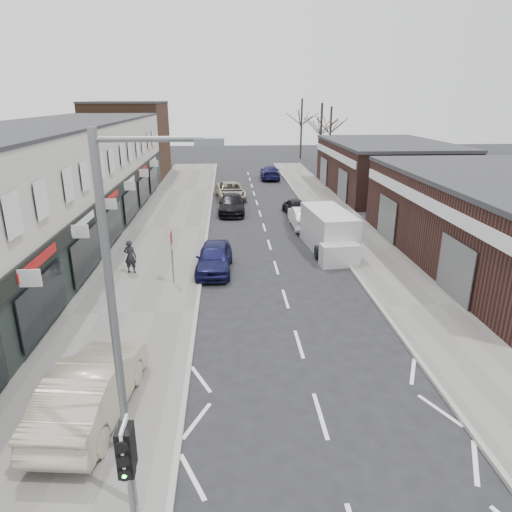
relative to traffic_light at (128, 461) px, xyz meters
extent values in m
plane|color=black|center=(4.40, 2.02, -2.41)|extent=(160.00, 160.00, 0.00)
cube|color=slate|center=(-2.35, 24.02, -2.35)|extent=(5.50, 64.00, 0.12)
cube|color=slate|center=(10.15, 24.02, -2.35)|extent=(3.50, 64.00, 0.12)
cube|color=silver|center=(-9.10, 21.52, 1.14)|extent=(8.00, 41.00, 7.10)
cube|color=#432B1D|center=(-9.10, 47.02, 1.59)|extent=(8.00, 10.00, 8.00)
cube|color=#361D18|center=(16.90, 16.02, -0.16)|extent=(10.00, 18.00, 4.50)
cube|color=#361D18|center=(16.90, 36.02, -0.16)|extent=(10.00, 16.00, 4.50)
cylinder|color=slate|center=(0.00, 0.02, -0.79)|extent=(0.12, 0.12, 3.00)
cube|color=silver|center=(0.00, 0.02, 0.26)|extent=(0.05, 0.55, 1.10)
cube|color=black|center=(0.00, -0.10, 0.26)|extent=(0.28, 0.22, 0.95)
sphere|color=#0CE533|center=(0.00, -0.22, -0.04)|extent=(0.18, 0.18, 0.18)
cube|color=black|center=(0.00, 0.14, 0.26)|extent=(0.26, 0.20, 0.90)
cylinder|color=slate|center=(-0.30, 1.22, 1.71)|extent=(0.16, 0.16, 8.00)
cylinder|color=slate|center=(0.60, 1.22, 5.51)|extent=(1.80, 0.10, 0.10)
cube|color=slate|center=(1.60, 1.22, 5.46)|extent=(0.50, 0.22, 0.12)
cylinder|color=slate|center=(-0.80, 14.02, -1.04)|extent=(0.07, 0.07, 2.50)
cube|color=white|center=(-0.75, 14.02, -0.44)|extent=(0.04, 0.45, 0.25)
cube|color=silver|center=(7.80, 19.05, -1.25)|extent=(2.59, 5.28, 2.33)
cube|color=silver|center=(7.80, 16.05, -1.81)|extent=(2.13, 1.08, 1.22)
cylinder|color=black|center=(6.85, 17.26, -2.03)|extent=(0.24, 0.78, 0.78)
cylinder|color=black|center=(8.75, 17.26, -2.03)|extent=(0.24, 0.78, 0.78)
cylinder|color=black|center=(6.85, 20.84, -2.03)|extent=(0.24, 0.78, 0.78)
cylinder|color=black|center=(8.75, 20.84, -2.03)|extent=(0.24, 0.78, 0.78)
imported|color=#B4A890|center=(-1.99, 4.34, -1.46)|extent=(2.30, 5.24, 1.68)
imported|color=black|center=(-3.08, 15.46, -1.43)|extent=(0.69, 0.52, 1.72)
imported|color=#151642|center=(1.14, 15.72, -1.67)|extent=(1.99, 4.46, 1.49)
imported|color=black|center=(2.20, 28.34, -1.70)|extent=(2.10, 4.96, 1.43)
imported|color=#A39C82|center=(2.18, 33.69, -1.69)|extent=(2.93, 5.44, 1.45)
imported|color=white|center=(7.10, 23.84, -1.67)|extent=(1.62, 4.54, 1.49)
imported|color=black|center=(7.08, 27.57, -1.77)|extent=(1.75, 3.86, 1.28)
imported|color=#161541|center=(6.66, 43.97, -1.68)|extent=(2.27, 5.17, 1.48)
camera|label=1|loc=(1.88, -6.62, 6.15)|focal=32.00mm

